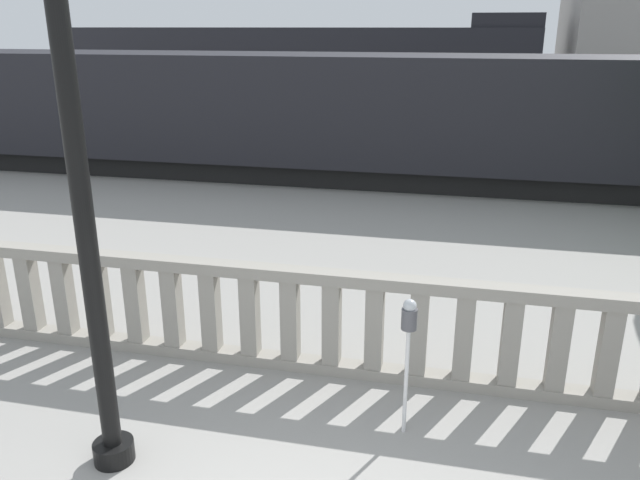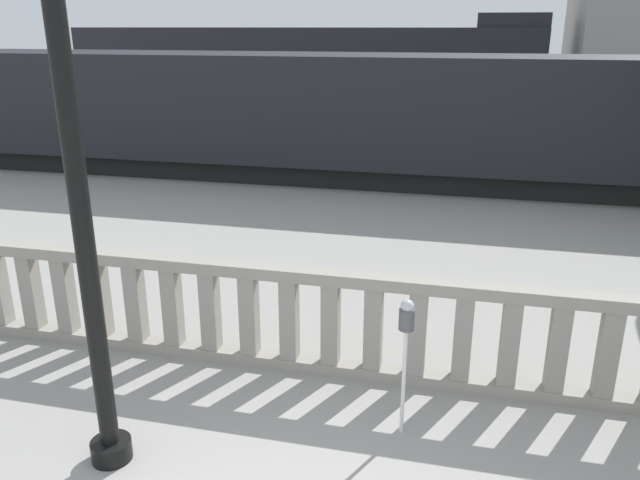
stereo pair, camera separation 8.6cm
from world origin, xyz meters
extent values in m
cube|color=gray|center=(0.00, 3.32, 0.07)|extent=(14.52, 0.24, 0.14)
cube|color=gray|center=(0.00, 3.32, 1.22)|extent=(14.52, 0.24, 0.14)
cube|color=gray|center=(-4.27, 3.32, 0.65)|extent=(0.20, 0.20, 1.01)
cube|color=gray|center=(-3.77, 3.32, 0.65)|extent=(0.20, 0.20, 1.01)
cube|color=gray|center=(-3.27, 3.32, 0.65)|extent=(0.20, 0.20, 1.01)
cube|color=gray|center=(-2.77, 3.32, 0.65)|extent=(0.20, 0.20, 1.01)
cube|color=gray|center=(-2.26, 3.32, 0.65)|extent=(0.20, 0.20, 1.01)
cube|color=gray|center=(-1.76, 3.32, 0.65)|extent=(0.20, 0.20, 1.01)
cube|color=gray|center=(-1.26, 3.32, 0.65)|extent=(0.20, 0.20, 1.01)
cube|color=gray|center=(-0.75, 3.32, 0.65)|extent=(0.20, 0.20, 1.01)
cube|color=gray|center=(-0.25, 3.32, 0.65)|extent=(0.20, 0.20, 1.01)
cube|color=gray|center=(0.25, 3.32, 0.65)|extent=(0.20, 0.20, 1.01)
cube|color=gray|center=(0.75, 3.32, 0.65)|extent=(0.20, 0.20, 1.01)
cube|color=gray|center=(1.26, 3.32, 0.65)|extent=(0.20, 0.20, 1.01)
cube|color=gray|center=(1.76, 3.32, 0.65)|extent=(0.20, 0.20, 1.01)
cube|color=gray|center=(2.26, 3.32, 0.65)|extent=(0.20, 0.20, 1.01)
cube|color=gray|center=(2.77, 3.32, 0.65)|extent=(0.20, 0.20, 1.01)
cylinder|color=black|center=(-1.95, 1.29, 0.10)|extent=(0.38, 0.38, 0.20)
cylinder|color=black|center=(-1.95, 1.29, 2.94)|extent=(0.17, 0.17, 5.48)
cylinder|color=silver|center=(0.71, 2.35, 0.58)|extent=(0.04, 0.04, 1.17)
cylinder|color=#4C4C51|center=(0.71, 2.35, 1.27)|extent=(0.15, 0.15, 0.21)
sphere|color=#B2B7BC|center=(0.71, 2.35, 1.41)|extent=(0.13, 0.13, 0.13)
cube|color=black|center=(-1.56, 13.24, 0.28)|extent=(28.48, 2.46, 0.55)
cube|color=black|center=(-1.56, 13.24, 1.90)|extent=(29.06, 3.07, 2.70)
cube|color=black|center=(-7.06, 26.92, 0.28)|extent=(21.98, 2.25, 0.55)
cube|color=black|center=(-7.06, 26.92, 2.21)|extent=(22.43, 2.81, 3.33)
cube|color=black|center=(2.65, 26.92, 4.18)|extent=(3.00, 2.53, 0.60)
camera|label=1|loc=(1.07, -3.11, 3.93)|focal=35.00mm
camera|label=2|loc=(1.15, -3.09, 3.93)|focal=35.00mm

